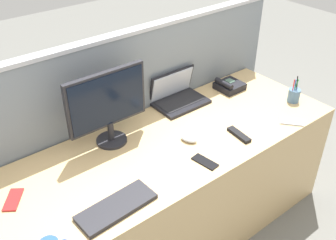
# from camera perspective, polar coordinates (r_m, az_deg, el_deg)

# --- Properties ---
(ground_plane) EXTENTS (10.00, 10.00, 0.00)m
(ground_plane) POSITION_cam_1_polar(r_m,az_deg,el_deg) (2.81, 0.66, -15.51)
(ground_plane) COLOR slate
(desk) EXTENTS (2.12, 0.78, 0.75)m
(desk) POSITION_cam_1_polar(r_m,az_deg,el_deg) (2.53, 0.71, -9.91)
(desk) COLOR tan
(desk) RESTS_ON ground_plane
(cubicle_divider) EXTENTS (2.36, 0.08, 1.30)m
(cubicle_divider) POSITION_cam_1_polar(r_m,az_deg,el_deg) (2.64, -5.16, -0.45)
(cubicle_divider) COLOR gray
(cubicle_divider) RESTS_ON ground_plane
(desktop_monitor) EXTENTS (0.48, 0.18, 0.44)m
(desktop_monitor) POSITION_cam_1_polar(r_m,az_deg,el_deg) (2.18, -8.82, 2.38)
(desktop_monitor) COLOR #232328
(desktop_monitor) RESTS_ON desk
(laptop) EXTENTS (0.35, 0.24, 0.21)m
(laptop) POSITION_cam_1_polar(r_m,az_deg,el_deg) (2.64, 1.33, 3.63)
(laptop) COLOR black
(laptop) RESTS_ON desk
(desk_phone) EXTENTS (0.18, 0.17, 0.08)m
(desk_phone) POSITION_cam_1_polar(r_m,az_deg,el_deg) (2.84, 8.86, 4.97)
(desk_phone) COLOR black
(desk_phone) RESTS_ON desk
(keyboard_main) EXTENTS (0.39, 0.17, 0.02)m
(keyboard_main) POSITION_cam_1_polar(r_m,az_deg,el_deg) (1.89, -7.51, -12.45)
(keyboard_main) COLOR #232328
(keyboard_main) RESTS_ON desk
(computer_mouse_right_hand) EXTENTS (0.09, 0.11, 0.03)m
(computer_mouse_right_hand) POSITION_cam_1_polar(r_m,az_deg,el_deg) (2.28, 3.04, -2.73)
(computer_mouse_right_hand) COLOR silver
(computer_mouse_right_hand) RESTS_ON desk
(pen_cup) EXTENTS (0.08, 0.08, 0.18)m
(pen_cup) POSITION_cam_1_polar(r_m,az_deg,el_deg) (2.78, 17.86, 3.48)
(pen_cup) COLOR #4C7093
(pen_cup) RESTS_ON desk
(cell_phone_red_case) EXTENTS (0.14, 0.16, 0.01)m
(cell_phone_red_case) POSITION_cam_1_polar(r_m,az_deg,el_deg) (2.06, -21.61, -10.72)
(cell_phone_red_case) COLOR #B22323
(cell_phone_red_case) RESTS_ON desk
(cell_phone_silver_slab) EXTENTS (0.15, 0.16, 0.01)m
(cell_phone_silver_slab) POSITION_cam_1_polar(r_m,az_deg,el_deg) (2.57, 17.56, -0.21)
(cell_phone_silver_slab) COLOR #B7BAC1
(cell_phone_silver_slab) RESTS_ON desk
(cell_phone_black_slab) EXTENTS (0.08, 0.15, 0.01)m
(cell_phone_black_slab) POSITION_cam_1_polar(r_m,az_deg,el_deg) (2.14, 5.39, -6.08)
(cell_phone_black_slab) COLOR black
(cell_phone_black_slab) RESTS_ON desk
(tv_remote) EXTENTS (0.06, 0.17, 0.02)m
(tv_remote) POSITION_cam_1_polar(r_m,az_deg,el_deg) (2.36, 10.30, -2.10)
(tv_remote) COLOR black
(tv_remote) RESTS_ON desk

